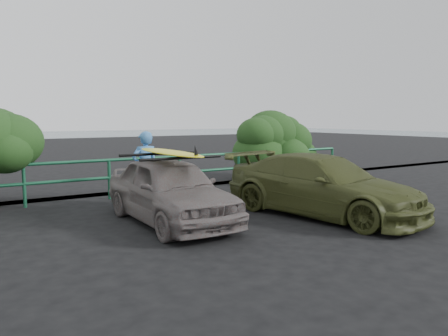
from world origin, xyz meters
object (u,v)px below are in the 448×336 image
Objects in this scene: guardrail at (146,176)px; man at (145,168)px; olive_vehicle at (323,185)px; surfboard at (169,152)px; sedan at (170,190)px.

guardrail is 1.34m from man.
olive_vehicle is 2.53× the size of man.
man is 0.66× the size of surfboard.
man reaches higher than olive_vehicle.
man reaches higher than surfboard.
olive_vehicle is 3.32m from surfboard.
man is at bearing 82.60° from sedan.
olive_vehicle is 1.68× the size of surfboard.
guardrail is at bearing 76.62° from surfboard.
guardrail is at bearing 106.08° from olive_vehicle.
guardrail is 4.82m from olive_vehicle.
man is at bearing 120.15° from olive_vehicle.
sedan is at bearing -104.02° from guardrail.
man is at bearing -113.01° from guardrail.
guardrail is 3.15× the size of olive_vehicle.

